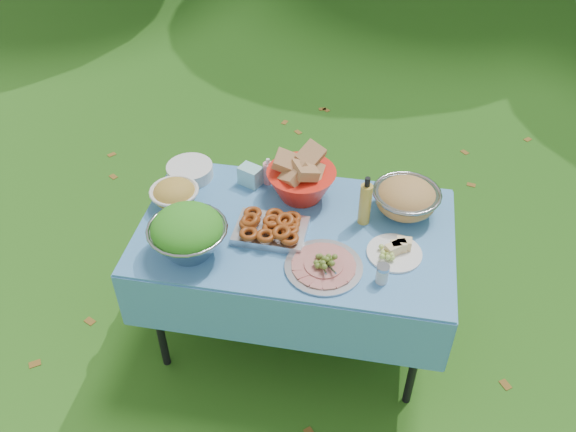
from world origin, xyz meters
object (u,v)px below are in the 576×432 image
object	(u,v)px
plate_stack	(190,171)
pasta_bowl_steel	(406,198)
bread_bowl	(301,177)
oil_bottle	(365,200)
picnic_table	(295,284)
salad_bowl	(188,233)
charcuterie_platter	(324,262)

from	to	relation	value
plate_stack	pasta_bowl_steel	xyz separation A→B (m)	(1.10, -0.08, 0.05)
bread_bowl	oil_bottle	bearing A→B (deg)	-23.63
picnic_table	salad_bowl	size ratio (longest dim) A/B	4.19
picnic_table	bread_bowl	xyz separation A→B (m)	(-0.01, 0.25, 0.49)
plate_stack	oil_bottle	bearing A→B (deg)	-11.95
picnic_table	pasta_bowl_steel	distance (m)	0.71
bread_bowl	oil_bottle	xyz separation A→B (m)	(0.32, -0.14, 0.02)
pasta_bowl_steel	oil_bottle	xyz separation A→B (m)	(-0.19, -0.11, 0.04)
salad_bowl	oil_bottle	distance (m)	0.82
plate_stack	oil_bottle	size ratio (longest dim) A/B	0.91
salad_bowl	oil_bottle	size ratio (longest dim) A/B	1.34
oil_bottle	charcuterie_platter	bearing A→B (deg)	-113.18
oil_bottle	plate_stack	bearing A→B (deg)	168.05
salad_bowl	plate_stack	bearing A→B (deg)	107.05
picnic_table	plate_stack	bearing A→B (deg)	153.35
charcuterie_platter	pasta_bowl_steel	bearing A→B (deg)	53.26
oil_bottle	bread_bowl	bearing A→B (deg)	156.37
bread_bowl	picnic_table	bearing A→B (deg)	-86.77
plate_stack	bread_bowl	distance (m)	0.59
salad_bowl	charcuterie_platter	size ratio (longest dim) A/B	1.02
plate_stack	charcuterie_platter	size ratio (longest dim) A/B	0.69
pasta_bowl_steel	oil_bottle	distance (m)	0.22
picnic_table	oil_bottle	world-z (taller)	oil_bottle
bread_bowl	plate_stack	bearing A→B (deg)	174.98
charcuterie_platter	plate_stack	bearing A→B (deg)	145.46
salad_bowl	bread_bowl	size ratio (longest dim) A/B	1.03
salad_bowl	bread_bowl	xyz separation A→B (m)	(0.42, 0.48, -0.00)
charcuterie_platter	picnic_table	bearing A→B (deg)	126.12
pasta_bowl_steel	oil_bottle	world-z (taller)	oil_bottle
pasta_bowl_steel	charcuterie_platter	distance (m)	0.55
picnic_table	bread_bowl	distance (m)	0.55
bread_bowl	pasta_bowl_steel	world-z (taller)	bread_bowl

